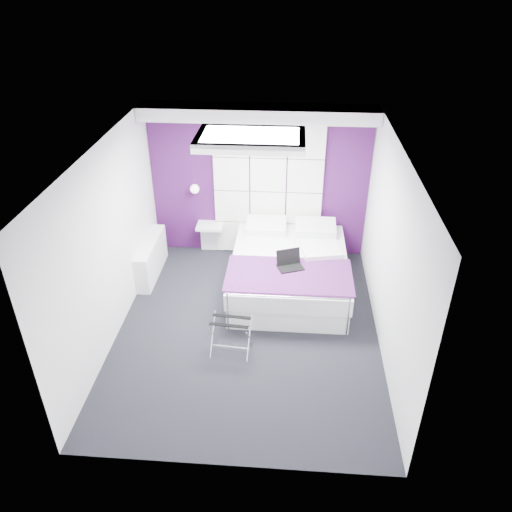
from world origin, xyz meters
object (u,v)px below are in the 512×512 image
(luggage_rack, at_px, (231,335))
(laptop, at_px, (290,263))
(bed, at_px, (289,271))
(wall_lamp, at_px, (195,188))
(radiator, at_px, (151,258))
(nightstand, at_px, (210,226))

(luggage_rack, distance_m, laptop, 1.46)
(bed, xyz_separation_m, luggage_rack, (-0.73, -1.51, -0.07))
(wall_lamp, bearing_deg, radiator, -130.10)
(wall_lamp, height_order, nightstand, wall_lamp)
(bed, height_order, luggage_rack, bed)
(bed, distance_m, nightstand, 1.69)
(wall_lamp, relative_size, radiator, 0.12)
(bed, bearing_deg, laptop, -87.49)
(wall_lamp, bearing_deg, laptop, -39.61)
(radiator, relative_size, nightstand, 2.68)
(radiator, xyz_separation_m, laptop, (2.25, -0.57, 0.38))
(radiator, height_order, nightstand, radiator)
(luggage_rack, xyz_separation_m, laptop, (0.74, 1.18, 0.43))
(luggage_rack, bearing_deg, laptop, 62.87)
(nightstand, bearing_deg, wall_lamp, 169.86)
(radiator, distance_m, bed, 2.25)
(bed, relative_size, nightstand, 4.86)
(wall_lamp, distance_m, laptop, 2.16)
(radiator, distance_m, nightstand, 1.15)
(bed, bearing_deg, radiator, 173.78)
(wall_lamp, relative_size, luggage_rack, 0.30)
(radiator, bearing_deg, luggage_rack, -49.29)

